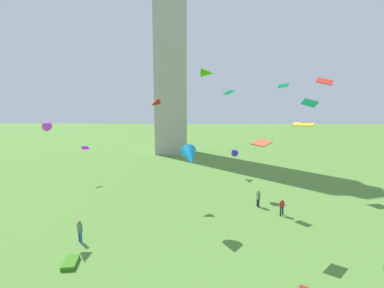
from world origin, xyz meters
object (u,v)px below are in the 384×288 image
(kite_flying_2, at_px, (229,93))
(kite_flying_6, at_px, (233,152))
(person_0, at_px, (258,197))
(kite_flying_0, at_px, (207,73))
(kite_flying_8, at_px, (309,103))
(kite_flying_9, at_px, (283,86))
(kite_flying_11, at_px, (155,103))
(kite_flying_1, at_px, (85,148))
(kite_bundle_0, at_px, (71,263))
(person_1, at_px, (80,230))
(kite_flying_3, at_px, (325,81))
(kite_flying_7, at_px, (190,157))
(kite_flying_4, at_px, (262,143))
(kite_flying_10, at_px, (44,125))
(kite_flying_5, at_px, (303,124))
(monument_obelisk, at_px, (170,24))
(person_2, at_px, (282,206))

(kite_flying_2, height_order, kite_flying_6, kite_flying_2)
(person_0, height_order, kite_flying_0, kite_flying_0)
(kite_flying_8, xyz_separation_m, kite_flying_9, (-5.85, -10.15, 1.47))
(kite_flying_11, bearing_deg, person_0, 30.55)
(kite_flying_1, height_order, kite_flying_9, kite_flying_9)
(kite_bundle_0, bearing_deg, kite_flying_1, 108.47)
(kite_flying_0, bearing_deg, person_0, -136.97)
(kite_flying_8, bearing_deg, kite_flying_6, -34.59)
(person_1, height_order, kite_flying_3, kite_flying_3)
(person_1, relative_size, kite_flying_7, 0.71)
(kite_flying_4, relative_size, kite_bundle_0, 1.17)
(person_1, height_order, kite_flying_9, kite_flying_9)
(kite_flying_0, bearing_deg, kite_flying_8, -89.05)
(kite_flying_4, relative_size, kite_flying_10, 1.27)
(kite_flying_3, relative_size, kite_flying_8, 0.85)
(person_1, xyz_separation_m, kite_flying_8, (21.41, 13.63, 9.24))
(kite_flying_8, bearing_deg, kite_bundle_0, 37.67)
(kite_flying_6, bearing_deg, kite_flying_8, -8.79)
(kite_flying_5, bearing_deg, kite_flying_8, 93.78)
(kite_flying_5, bearing_deg, kite_flying_3, 74.88)
(person_1, relative_size, kite_flying_10, 1.20)
(kite_flying_0, distance_m, kite_flying_1, 18.17)
(kite_flying_0, height_order, kite_flying_5, kite_flying_0)
(monument_obelisk, distance_m, kite_flying_0, 25.63)
(kite_flying_8, height_order, kite_flying_11, kite_flying_8)
(kite_flying_7, bearing_deg, person_1, -174.15)
(kite_flying_5, bearing_deg, kite_flying_6, 125.55)
(kite_flying_4, bearing_deg, person_0, -153.44)
(kite_flying_4, relative_size, kite_flying_11, 1.29)
(kite_flying_3, relative_size, kite_flying_9, 1.66)
(person_0, relative_size, kite_flying_5, 0.99)
(kite_flying_7, height_order, kite_flying_9, kite_flying_9)
(kite_flying_11, bearing_deg, kite_flying_5, 9.85)
(kite_flying_10, bearing_deg, person_0, 5.57)
(kite_flying_5, bearing_deg, kite_flying_1, 172.17)
(kite_flying_0, relative_size, kite_flying_3, 1.15)
(kite_flying_2, bearing_deg, kite_flying_11, -132.12)
(person_1, bearing_deg, kite_flying_6, 102.05)
(monument_obelisk, bearing_deg, kite_flying_11, -87.99)
(kite_flying_6, distance_m, kite_bundle_0, 25.65)
(kite_flying_6, bearing_deg, kite_flying_0, -115.06)
(kite_flying_9, bearing_deg, kite_bundle_0, -146.50)
(kite_flying_7, bearing_deg, kite_flying_1, 123.63)
(kite_flying_0, xyz_separation_m, kite_flying_6, (3.69, 3.12, -10.20))
(kite_flying_0, bearing_deg, kite_flying_5, -143.06)
(monument_obelisk, distance_m, kite_flying_11, 30.93)
(person_0, distance_m, kite_flying_10, 20.40)
(person_2, bearing_deg, kite_flying_2, -85.20)
(kite_flying_6, height_order, kite_flying_9, kite_flying_9)
(person_1, relative_size, person_2, 1.09)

